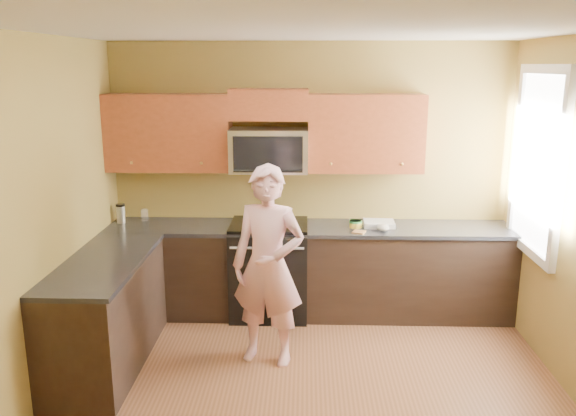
{
  "coord_description": "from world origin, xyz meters",
  "views": [
    {
      "loc": [
        -0.04,
        -3.9,
        2.48
      ],
      "look_at": [
        -0.2,
        1.3,
        1.2
      ],
      "focal_mm": 36.61,
      "sensor_mm": 36.0,
      "label": 1
    }
  ],
  "objects_px": {
    "stove": "(269,269)",
    "frying_pan": "(274,227)",
    "woman": "(268,266)",
    "butter_tub": "(356,227)",
    "microwave": "(269,171)",
    "travel_mug": "(122,223)"
  },
  "relations": [
    {
      "from": "stove",
      "to": "frying_pan",
      "type": "xyz_separation_m",
      "value": [
        0.05,
        -0.12,
        0.47
      ]
    },
    {
      "from": "woman",
      "to": "stove",
      "type": "bearing_deg",
      "value": 107.79
    },
    {
      "from": "frying_pan",
      "to": "butter_tub",
      "type": "distance_m",
      "value": 0.81
    },
    {
      "from": "woman",
      "to": "frying_pan",
      "type": "bearing_deg",
      "value": 104.66
    },
    {
      "from": "stove",
      "to": "microwave",
      "type": "xyz_separation_m",
      "value": [
        0.0,
        0.12,
        0.97
      ]
    },
    {
      "from": "microwave",
      "to": "butter_tub",
      "type": "relative_size",
      "value": 6.14
    },
    {
      "from": "microwave",
      "to": "travel_mug",
      "type": "relative_size",
      "value": 3.93
    },
    {
      "from": "woman",
      "to": "butter_tub",
      "type": "relative_size",
      "value": 13.7
    },
    {
      "from": "woman",
      "to": "travel_mug",
      "type": "height_order",
      "value": "woman"
    },
    {
      "from": "microwave",
      "to": "woman",
      "type": "relative_size",
      "value": 0.45
    },
    {
      "from": "butter_tub",
      "to": "microwave",
      "type": "bearing_deg",
      "value": 170.75
    },
    {
      "from": "microwave",
      "to": "butter_tub",
      "type": "bearing_deg",
      "value": -9.25
    },
    {
      "from": "woman",
      "to": "butter_tub",
      "type": "distance_m",
      "value": 1.25
    },
    {
      "from": "microwave",
      "to": "frying_pan",
      "type": "bearing_deg",
      "value": -77.58
    },
    {
      "from": "travel_mug",
      "to": "butter_tub",
      "type": "bearing_deg",
      "value": -2.48
    },
    {
      "from": "woman",
      "to": "butter_tub",
      "type": "height_order",
      "value": "woman"
    },
    {
      "from": "microwave",
      "to": "butter_tub",
      "type": "distance_m",
      "value": 1.01
    },
    {
      "from": "woman",
      "to": "butter_tub",
      "type": "xyz_separation_m",
      "value": [
        0.8,
        0.95,
        0.07
      ]
    },
    {
      "from": "frying_pan",
      "to": "microwave",
      "type": "bearing_deg",
      "value": 102.08
    },
    {
      "from": "woman",
      "to": "frying_pan",
      "type": "relative_size",
      "value": 3.96
    },
    {
      "from": "butter_tub",
      "to": "stove",
      "type": "bearing_deg",
      "value": 179.06
    },
    {
      "from": "frying_pan",
      "to": "butter_tub",
      "type": "bearing_deg",
      "value": 6.9
    }
  ]
}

